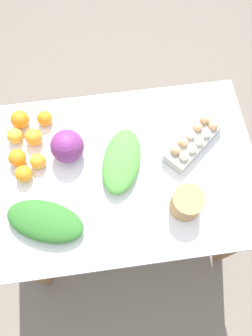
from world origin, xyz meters
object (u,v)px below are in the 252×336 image
object	(u,v)px
orange_3	(45,118)
cabbage_purple	(67,146)
orange_2	(38,161)
orange_1	(24,174)
greens_bunch_chard	(45,221)
paper_bag	(187,203)
orange_5	(20,119)
orange_6	(15,136)
egg_carton	(193,141)
orange_4	(17,158)
greens_bunch_scallion	(122,161)
orange_0	(34,137)

from	to	relation	value
orange_3	cabbage_purple	bearing A→B (deg)	-60.77
orange_2	orange_1	bearing A→B (deg)	-139.65
greens_bunch_chard	orange_3	size ratio (longest dim) A/B	4.58
paper_bag	orange_2	world-z (taller)	paper_bag
paper_bag	orange_1	size ratio (longest dim) A/B	1.76
orange_5	orange_2	bearing A→B (deg)	-71.25
orange_6	orange_5	bearing A→B (deg)	71.79
egg_carton	orange_1	size ratio (longest dim) A/B	4.00
egg_carton	orange_4	xyz separation A→B (m)	(-0.77, 0.02, -0.00)
greens_bunch_scallion	orange_4	size ratio (longest dim) A/B	4.06
cabbage_purple	orange_6	size ratio (longest dim) A/B	2.06
cabbage_purple	orange_1	bearing A→B (deg)	-156.05
orange_0	orange_2	bearing A→B (deg)	-83.14
orange_3	orange_5	size ratio (longest dim) A/B	0.84
cabbage_purple	orange_3	distance (m)	0.20
paper_bag	greens_bunch_chard	bearing A→B (deg)	179.33
orange_1	orange_2	size ratio (longest dim) A/B	1.06
orange_4	paper_bag	bearing A→B (deg)	-23.85
greens_bunch_scallion	orange_2	size ratio (longest dim) A/B	4.52
orange_2	orange_5	bearing A→B (deg)	108.75
cabbage_purple	egg_carton	size ratio (longest dim) A/B	0.49
egg_carton	greens_bunch_chard	world-z (taller)	egg_carton
egg_carton	greens_bunch_scallion	size ratio (longest dim) A/B	0.94
egg_carton	orange_4	world-z (taller)	egg_carton
orange_3	orange_5	world-z (taller)	orange_5
orange_1	egg_carton	bearing A→B (deg)	4.16
orange_3	orange_0	bearing A→B (deg)	-119.81
paper_bag	greens_bunch_chard	size ratio (longest dim) A/B	0.40
egg_carton	greens_bunch_scallion	world-z (taller)	egg_carton
greens_bunch_scallion	orange_6	world-z (taller)	greens_bunch_scallion
orange_0	orange_6	bearing A→B (deg)	167.05
orange_2	orange_5	size ratio (longest dim) A/B	0.83
cabbage_purple	orange_3	world-z (taller)	cabbage_purple
paper_bag	orange_2	xyz separation A→B (m)	(-0.59, 0.27, -0.02)
orange_0	orange_6	distance (m)	0.09
orange_0	paper_bag	bearing A→B (deg)	-32.92
paper_bag	orange_0	bearing A→B (deg)	147.08
orange_0	cabbage_purple	bearing A→B (deg)	-28.83
cabbage_purple	greens_bunch_chard	size ratio (longest dim) A/B	0.45
cabbage_purple	greens_bunch_scallion	distance (m)	0.24
orange_1	orange_5	distance (m)	0.27
greens_bunch_chard	orange_5	size ratio (longest dim) A/B	3.85
orange_4	orange_5	bearing A→B (deg)	85.64
paper_bag	orange_2	distance (m)	0.65
orange_1	orange_0	bearing A→B (deg)	74.29
cabbage_purple	greens_bunch_chard	world-z (taller)	cabbage_purple
orange_2	orange_6	bearing A→B (deg)	125.82
greens_bunch_scallion	orange_3	bearing A→B (deg)	141.18
cabbage_purple	greens_bunch_scallion	bearing A→B (deg)	-20.65
paper_bag	orange_0	xyz separation A→B (m)	(-0.60, 0.39, -0.02)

